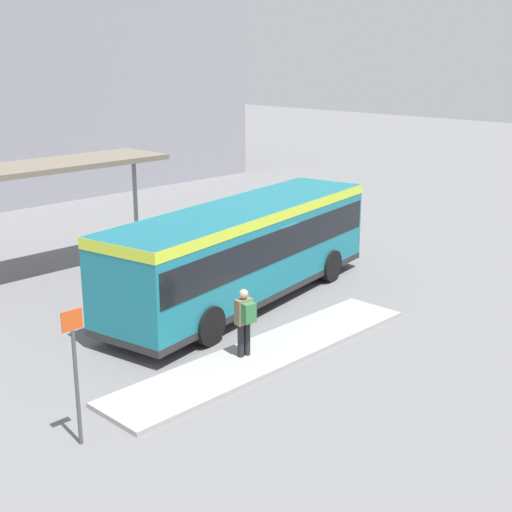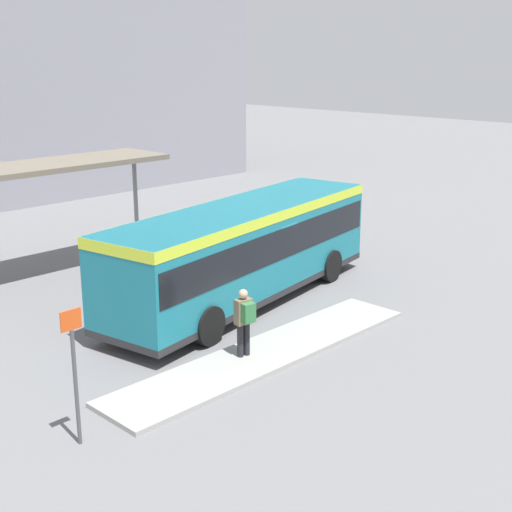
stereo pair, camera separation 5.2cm
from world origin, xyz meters
TOP-DOWN VIEW (x-y plane):
  - ground_plane at (0.00, 0.00)m, footprint 120.00×120.00m
  - curb_island at (-2.47, -3.31)m, footprint 9.48×1.80m
  - city_bus at (0.01, 0.00)m, footprint 10.90×4.33m
  - pedestrian_waiting at (-3.08, -3.13)m, footprint 0.46×0.50m
  - bicycle_orange at (7.92, 2.72)m, footprint 0.48×1.55m
  - bicycle_white at (8.06, 3.56)m, footprint 0.48×1.71m
  - bicycle_blue at (7.82, 4.40)m, footprint 0.48×1.61m
  - bicycle_green at (7.74, 5.24)m, footprint 0.48×1.73m
  - station_shelter at (-2.87, 6.70)m, footprint 8.98×2.52m
  - potted_planter_near_shelter at (0.46, 4.73)m, footprint 0.81×0.81m
  - platform_sign at (-8.10, -3.59)m, footprint 0.44×0.08m
  - station_building at (5.86, 22.92)m, footprint 22.89×11.25m

SIDE VIEW (x-z plane):
  - ground_plane at x=0.00m, z-range 0.00..0.00m
  - curb_island at x=-2.47m, z-range 0.00..0.12m
  - bicycle_orange at x=7.92m, z-range 0.00..0.68m
  - bicycle_blue at x=7.82m, z-range 0.00..0.70m
  - bicycle_white at x=8.06m, z-range 0.00..0.74m
  - bicycle_green at x=7.74m, z-range 0.00..0.75m
  - potted_planter_near_shelter at x=0.46m, z-range 0.02..1.21m
  - pedestrian_waiting at x=-3.08m, z-range 0.25..1.99m
  - platform_sign at x=-8.10m, z-range 0.16..2.96m
  - city_bus at x=0.01m, z-range 0.26..3.25m
  - station_shelter at x=-2.87m, z-range 1.76..5.62m
  - station_building at x=5.86m, z-range 0.00..15.22m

